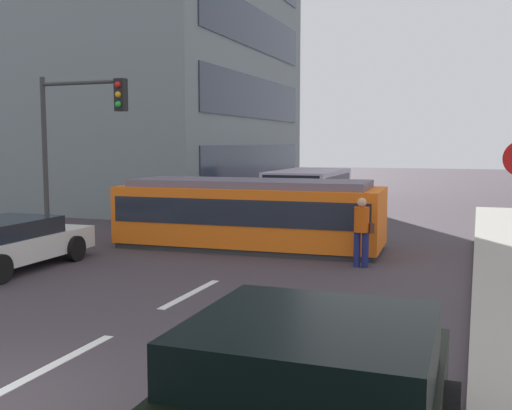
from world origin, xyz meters
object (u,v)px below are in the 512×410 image
at_px(streetcar_tram, 250,213).
at_px(pedestrian_crossing, 362,228).
at_px(parked_sedan_far, 185,207).
at_px(parked_sedan_furthest, 249,193).
at_px(parked_sedan_mid, 5,243).
at_px(traffic_light_mast, 76,129).
at_px(city_bus, 309,189).

xyz_separation_m(streetcar_tram, pedestrian_crossing, (3.47, -1.59, -0.06)).
bearing_deg(parked_sedan_far, parked_sedan_furthest, 90.65).
bearing_deg(parked_sedan_mid, parked_sedan_furthest, 89.26).
xyz_separation_m(pedestrian_crossing, traffic_light_mast, (-7.64, -0.57, 2.40)).
bearing_deg(city_bus, parked_sedan_mid, -105.55).
relative_size(streetcar_tram, pedestrian_crossing, 4.50).
bearing_deg(city_bus, parked_sedan_far, -126.47).
bearing_deg(traffic_light_mast, parked_sedan_far, 89.02).
bearing_deg(parked_sedan_furthest, parked_sedan_far, -89.35).
height_order(city_bus, parked_sedan_mid, city_bus).
height_order(city_bus, traffic_light_mast, traffic_light_mast).
height_order(city_bus, parked_sedan_far, city_bus).
xyz_separation_m(city_bus, parked_sedan_far, (-3.43, -4.65, -0.43)).
bearing_deg(traffic_light_mast, city_bus, 71.81).
bearing_deg(parked_sedan_furthest, parked_sedan_mid, -90.74).
relative_size(streetcar_tram, parked_sedan_far, 1.66).
bearing_deg(city_bus, traffic_light_mast, -108.19).
bearing_deg(parked_sedan_furthest, city_bus, -31.96).
xyz_separation_m(parked_sedan_mid, parked_sedan_far, (0.28, 8.69, -0.00)).
bearing_deg(parked_sedan_mid, parked_sedan_far, 88.16).
distance_m(city_bus, traffic_light_mast, 11.56).
bearing_deg(streetcar_tram, parked_sedan_far, 135.73).
bearing_deg(streetcar_tram, parked_sedan_mid, -132.55).
bearing_deg(pedestrian_crossing, city_bus, 111.93).
height_order(parked_sedan_far, traffic_light_mast, traffic_light_mast).
bearing_deg(traffic_light_mast, parked_sedan_mid, -93.88).
bearing_deg(parked_sedan_mid, pedestrian_crossing, 21.92).
xyz_separation_m(streetcar_tram, parked_sedan_far, (-4.06, 3.96, -0.38)).
distance_m(pedestrian_crossing, parked_sedan_furthest, 14.54).
height_order(pedestrian_crossing, parked_sedan_mid, pedestrian_crossing).
height_order(parked_sedan_furthest, traffic_light_mast, traffic_light_mast).
distance_m(pedestrian_crossing, parked_sedan_mid, 8.43).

